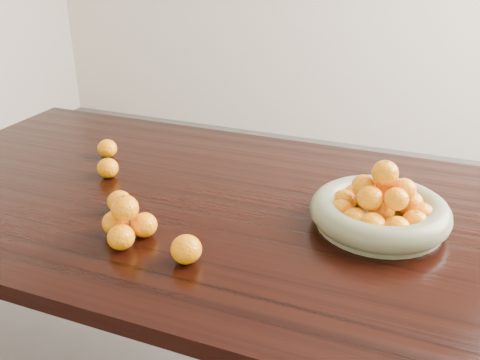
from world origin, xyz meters
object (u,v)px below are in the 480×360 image
at_px(dining_table, 238,234).
at_px(orange_pyramid, 126,223).
at_px(fruit_bowl, 380,210).
at_px(loose_orange_0, 108,168).

height_order(dining_table, orange_pyramid, orange_pyramid).
distance_m(fruit_bowl, orange_pyramid, 0.59).
bearing_deg(dining_table, loose_orange_0, 177.66).
distance_m(fruit_bowl, loose_orange_0, 0.76).
relative_size(fruit_bowl, orange_pyramid, 2.57).
height_order(fruit_bowl, orange_pyramid, fruit_bowl).
height_order(dining_table, fruit_bowl, fruit_bowl).
relative_size(dining_table, orange_pyramid, 15.59).
xyz_separation_m(fruit_bowl, orange_pyramid, (-0.52, -0.28, 0.00)).
bearing_deg(orange_pyramid, fruit_bowl, 27.86).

